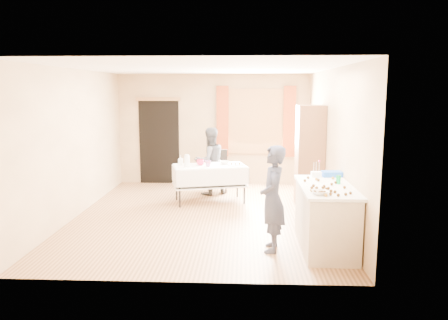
{
  "coord_description": "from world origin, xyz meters",
  "views": [
    {
      "loc": [
        0.73,
        -7.56,
        2.24
      ],
      "look_at": [
        0.38,
        0.0,
        1.02
      ],
      "focal_mm": 35.0,
      "sensor_mm": 36.0,
      "label": 1
    }
  ],
  "objects_px": {
    "party_table": "(210,180)",
    "chair": "(219,179)",
    "girl": "(273,199)",
    "counter": "(325,217)",
    "woman": "(210,161)",
    "cabinet": "(310,156)"
  },
  "relations": [
    {
      "from": "counter",
      "to": "party_table",
      "type": "xyz_separation_m",
      "value": [
        -1.84,
        2.49,
        -0.01
      ]
    },
    {
      "from": "chair",
      "to": "woman",
      "type": "bearing_deg",
      "value": -124.47
    },
    {
      "from": "chair",
      "to": "woman",
      "type": "xyz_separation_m",
      "value": [
        -0.17,
        -0.27,
        0.45
      ]
    },
    {
      "from": "chair",
      "to": "girl",
      "type": "bearing_deg",
      "value": -76.9
    },
    {
      "from": "chair",
      "to": "girl",
      "type": "relative_size",
      "value": 0.62
    },
    {
      "from": "girl",
      "to": "chair",
      "type": "bearing_deg",
      "value": -161.53
    },
    {
      "from": "cabinet",
      "to": "girl",
      "type": "relative_size",
      "value": 1.31
    },
    {
      "from": "party_table",
      "to": "chair",
      "type": "distance_m",
      "value": 0.95
    },
    {
      "from": "counter",
      "to": "cabinet",
      "type": "bearing_deg",
      "value": 87.52
    },
    {
      "from": "party_table",
      "to": "chair",
      "type": "height_order",
      "value": "chair"
    },
    {
      "from": "party_table",
      "to": "cabinet",
      "type": "bearing_deg",
      "value": -20.27
    },
    {
      "from": "cabinet",
      "to": "girl",
      "type": "height_order",
      "value": "cabinet"
    },
    {
      "from": "cabinet",
      "to": "chair",
      "type": "xyz_separation_m",
      "value": [
        -1.82,
        1.11,
        -0.7
      ]
    },
    {
      "from": "woman",
      "to": "party_table",
      "type": "bearing_deg",
      "value": 63.39
    },
    {
      "from": "counter",
      "to": "chair",
      "type": "bearing_deg",
      "value": 116.65
    },
    {
      "from": "counter",
      "to": "chair",
      "type": "height_order",
      "value": "chair"
    },
    {
      "from": "party_table",
      "to": "girl",
      "type": "xyz_separation_m",
      "value": [
        1.08,
        -2.63,
        0.3
      ]
    },
    {
      "from": "party_table",
      "to": "girl",
      "type": "relative_size",
      "value": 1.06
    },
    {
      "from": "cabinet",
      "to": "girl",
      "type": "bearing_deg",
      "value": -109.35
    },
    {
      "from": "party_table",
      "to": "woman",
      "type": "bearing_deg",
      "value": 79.41
    },
    {
      "from": "counter",
      "to": "party_table",
      "type": "distance_m",
      "value": 3.1
    },
    {
      "from": "party_table",
      "to": "woman",
      "type": "height_order",
      "value": "woman"
    }
  ]
}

